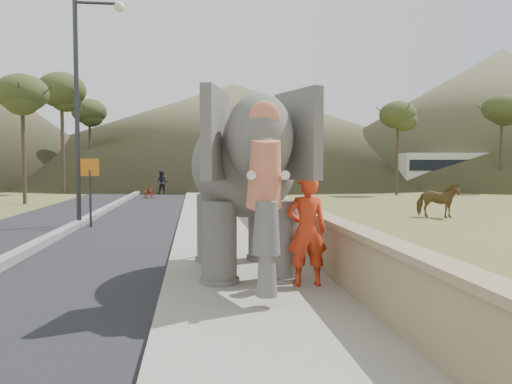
# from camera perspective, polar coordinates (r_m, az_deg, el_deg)

# --- Properties ---
(road) EXTENTS (7.00, 120.00, 0.03)m
(road) POSITION_cam_1_polar(r_m,az_deg,el_deg) (15.31, -22.46, -5.29)
(road) COLOR black
(road) RESTS_ON ground
(median) EXTENTS (0.35, 120.00, 0.22)m
(median) POSITION_cam_1_polar(r_m,az_deg,el_deg) (15.30, -22.47, -4.94)
(median) COLOR black
(median) RESTS_ON ground
(walkway) EXTENTS (3.00, 120.00, 0.15)m
(walkway) POSITION_cam_1_polar(r_m,az_deg,el_deg) (14.78, -3.36, -5.11)
(walkway) COLOR #9E9687
(walkway) RESTS_ON ground
(parapet) EXTENTS (0.30, 120.00, 1.10)m
(parapet) POSITION_cam_1_polar(r_m,az_deg,el_deg) (14.92, 2.98, -3.19)
(parapet) COLOR tan
(parapet) RESTS_ON ground
(lamppost) EXTENTS (1.76, 0.36, 8.00)m
(lamppost) POSITION_cam_1_polar(r_m,az_deg,el_deg) (18.77, -18.89, 11.20)
(lamppost) COLOR #2E2E33
(lamppost) RESTS_ON ground
(signboard) EXTENTS (0.60, 0.08, 2.40)m
(signboard) POSITION_cam_1_polar(r_m,az_deg,el_deg) (18.05, -18.44, 1.24)
(signboard) COLOR #2D2D33
(signboard) RESTS_ON ground
(cow) EXTENTS (1.84, 1.49, 1.42)m
(cow) POSITION_cam_1_polar(r_m,az_deg,el_deg) (21.77, 20.04, -0.92)
(cow) COLOR brown
(cow) RESTS_ON ground
(distant_car) EXTENTS (4.43, 2.32, 1.44)m
(distant_car) POSITION_cam_1_polar(r_m,az_deg,el_deg) (46.56, 19.91, 1.23)
(distant_car) COLOR silver
(distant_car) RESTS_ON ground
(bus_white) EXTENTS (11.21, 3.69, 3.10)m
(bus_white) POSITION_cam_1_polar(r_m,az_deg,el_deg) (45.67, 22.95, 2.17)
(bus_white) COLOR silver
(bus_white) RESTS_ON ground
(hill_right) EXTENTS (56.00, 56.00, 16.00)m
(hill_right) POSITION_cam_1_polar(r_m,az_deg,el_deg) (67.83, 26.22, 7.83)
(hill_right) COLOR brown
(hill_right) RESTS_ON ground
(hill_far) EXTENTS (80.00, 80.00, 14.00)m
(hill_far) POSITION_cam_1_polar(r_m,az_deg,el_deg) (74.98, -2.54, 6.93)
(hill_far) COLOR brown
(hill_far) RESTS_ON ground
(elephant_and_man) EXTENTS (2.47, 4.48, 3.20)m
(elephant_and_man) POSITION_cam_1_polar(r_m,az_deg,el_deg) (9.67, -1.37, 0.35)
(elephant_and_man) COLOR slate
(elephant_and_man) RESTS_ON ground
(motorcyclist) EXTENTS (1.71, 1.68, 1.77)m
(motorcyclist) POSITION_cam_1_polar(r_m,az_deg,el_deg) (32.39, -11.44, 0.50)
(motorcyclist) COLOR maroon
(motorcyclist) RESTS_ON ground
(trees) EXTENTS (46.97, 41.28, 9.09)m
(trees) POSITION_cam_1_polar(r_m,az_deg,el_deg) (34.72, -3.80, 6.08)
(trees) COLOR #473828
(trees) RESTS_ON ground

